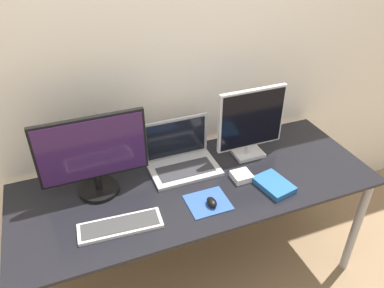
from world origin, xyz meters
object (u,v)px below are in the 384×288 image
Objects in this scene: monitor_left at (93,155)px; monitor_right at (251,122)px; mouse at (211,202)px; book at (274,185)px; laptop at (181,156)px; power_brick at (242,176)px; keyboard at (120,226)px.

monitor_right is (0.85, 0.00, -0.00)m from monitor_left.
mouse is 0.36m from book.
monitor_left is 0.91m from book.
mouse is (0.02, -0.36, -0.04)m from laptop.
mouse is at bearing -86.92° from laptop.
laptop is at bearing 6.05° from monitor_left.
monitor_left reaches higher than monitor_right.
book is at bearing -43.04° from laptop.
laptop reaches higher than mouse.
monitor_left is at bearing 146.83° from mouse.
mouse is at bearing -178.35° from book.
book is at bearing -44.82° from power_brick.
book is at bearing 1.65° from mouse.
book is 2.21× the size of power_brick.
laptop is 3.75× the size of power_brick.
power_brick is (-0.14, -0.18, -0.20)m from monitor_right.
power_brick is at bearing 9.17° from keyboard.
monitor_left reaches higher than power_brick.
keyboard is 0.68m from power_brick.
keyboard is at bearing -140.83° from laptop.
monitor_left is at bearing 98.61° from keyboard.
laptop is 1.70× the size of book.
laptop is at bearing 39.17° from keyboard.
monitor_right reaches higher than laptop.
mouse reaches higher than book.
monitor_right is 4.20× the size of power_brick.
book is (0.79, -0.01, 0.01)m from keyboard.
monitor_right is 0.30m from power_brick.
keyboard is at bearing 176.95° from mouse.
monitor_left is at bearing -179.99° from monitor_right.
power_brick is at bearing 29.19° from mouse.
power_brick is at bearing -127.42° from monitor_right.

